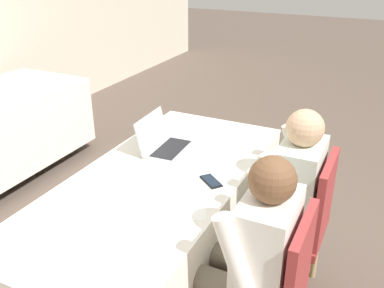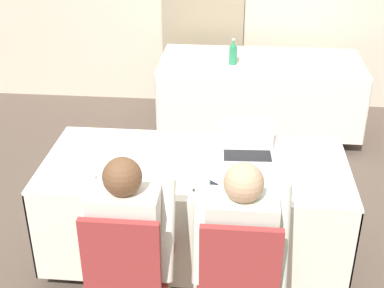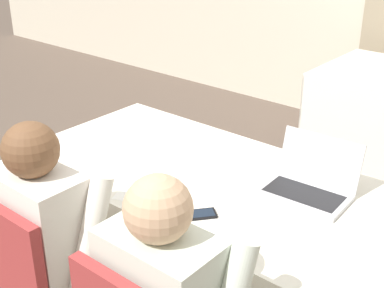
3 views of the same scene
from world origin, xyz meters
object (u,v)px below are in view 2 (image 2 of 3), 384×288
(chair_near_right, at_px, (239,276))
(water_bottle, at_px, (233,53))
(chair_near_left, at_px, (128,269))
(person_checkered_shirt, at_px, (130,234))
(laptop, at_px, (247,149))
(person_white_shirt, at_px, (240,240))
(cell_phone, at_px, (205,187))

(chair_near_right, bearing_deg, water_bottle, -87.64)
(chair_near_left, height_order, person_checkered_shirt, person_checkered_shirt)
(water_bottle, bearing_deg, laptop, -85.54)
(chair_near_left, distance_m, person_white_shirt, 0.63)
(laptop, relative_size, person_white_shirt, 0.31)
(laptop, distance_m, cell_phone, 0.49)
(water_bottle, xyz_separation_m, person_white_shirt, (0.11, -2.55, -0.20))
(water_bottle, height_order, chair_near_left, water_bottle)
(water_bottle, relative_size, person_white_shirt, 0.21)
(chair_near_left, height_order, person_white_shirt, person_white_shirt)
(cell_phone, distance_m, water_bottle, 2.20)
(laptop, height_order, water_bottle, water_bottle)
(chair_near_right, distance_m, person_white_shirt, 0.19)
(laptop, distance_m, chair_near_left, 1.12)
(chair_near_right, bearing_deg, cell_phone, -64.94)
(laptop, bearing_deg, cell_phone, -123.04)
(laptop, relative_size, chair_near_left, 0.39)
(cell_phone, relative_size, water_bottle, 0.65)
(water_bottle, relative_size, person_checkered_shirt, 0.21)
(water_bottle, xyz_separation_m, chair_near_right, (0.11, -2.65, -0.36))
(water_bottle, height_order, person_checkered_shirt, person_checkered_shirt)
(cell_phone, height_order, person_white_shirt, person_white_shirt)
(chair_near_right, bearing_deg, person_white_shirt, -90.00)
(person_white_shirt, bearing_deg, chair_near_left, 9.86)
(chair_near_left, bearing_deg, person_white_shirt, -170.14)
(water_bottle, bearing_deg, person_checkered_shirt, -100.86)
(laptop, xyz_separation_m, water_bottle, (-0.14, 1.77, 0.07))
(laptop, relative_size, water_bottle, 1.48)
(cell_phone, bearing_deg, chair_near_right, -26.25)
(laptop, height_order, chair_near_left, laptop)
(laptop, relative_size, cell_phone, 2.28)
(cell_phone, xyz_separation_m, chair_near_left, (-0.38, -0.46, -0.25))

